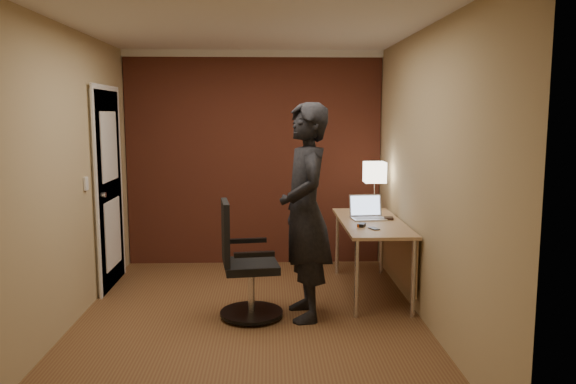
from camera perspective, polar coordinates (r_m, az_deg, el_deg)
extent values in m
plane|color=brown|center=(4.98, -3.91, -12.98)|extent=(4.00, 4.00, 0.00)
plane|color=white|center=(4.71, -4.21, 16.78)|extent=(4.00, 4.00, 0.00)
plane|color=tan|center=(6.67, -3.45, 3.42)|extent=(3.00, 0.00, 3.00)
plane|color=tan|center=(2.70, -5.53, -3.33)|extent=(3.00, 0.00, 3.00)
plane|color=tan|center=(4.96, -21.63, 1.30)|extent=(0.00, 4.00, 4.00)
plane|color=tan|center=(4.86, 13.91, 1.50)|extent=(0.00, 4.00, 4.00)
cube|color=brown|center=(6.64, -3.46, 3.40)|extent=(2.98, 0.06, 2.50)
cube|color=silver|center=(6.64, -3.55, 13.85)|extent=(3.00, 0.08, 0.08)
cube|color=silver|center=(4.97, -21.92, 15.30)|extent=(0.08, 4.00, 0.08)
cube|color=silver|center=(4.87, 13.93, 15.79)|extent=(0.08, 4.00, 0.08)
cube|color=silver|center=(6.03, -17.81, 0.17)|extent=(0.05, 0.82, 2.02)
cube|color=silver|center=(6.02, -17.67, 0.17)|extent=(0.02, 0.92, 2.12)
cylinder|color=silver|center=(5.70, -18.27, -0.28)|extent=(0.05, 0.05, 0.05)
cube|color=silver|center=(5.39, -19.84, 0.81)|extent=(0.02, 0.08, 0.12)
cube|color=tan|center=(5.59, 8.47, -3.07)|extent=(0.60, 1.50, 0.03)
cube|color=tan|center=(5.71, 11.19, -5.84)|extent=(0.02, 1.38, 0.54)
cylinder|color=silver|center=(4.98, 6.97, -8.76)|extent=(0.04, 0.04, 0.70)
cylinder|color=silver|center=(6.30, 5.01, -5.16)|extent=(0.04, 0.04, 0.70)
cylinder|color=silver|center=(5.08, 12.61, -8.56)|extent=(0.04, 0.04, 0.70)
cylinder|color=silver|center=(6.38, 9.49, -5.08)|extent=(0.04, 0.04, 0.70)
cube|color=silver|center=(6.15, 8.71, -1.87)|extent=(0.11, 0.11, 0.01)
cylinder|color=silver|center=(6.12, 8.74, -0.42)|extent=(0.01, 0.01, 0.30)
cube|color=white|center=(6.09, 8.80, 2.00)|extent=(0.22, 0.22, 0.22)
cube|color=silver|center=(5.67, 8.15, -2.69)|extent=(0.35, 0.26, 0.01)
cube|color=silver|center=(5.76, 7.86, -1.33)|extent=(0.33, 0.09, 0.22)
cube|color=#B2CCF2|center=(5.75, 7.88, -1.34)|extent=(0.30, 0.07, 0.19)
cube|color=gray|center=(5.66, 8.17, -2.62)|extent=(0.29, 0.16, 0.00)
cube|color=black|center=(5.29, 7.48, -3.34)|extent=(0.10, 0.12, 0.03)
cube|color=black|center=(5.20, 8.74, -3.69)|extent=(0.10, 0.13, 0.01)
cube|color=black|center=(5.70, 10.19, -2.64)|extent=(0.11, 0.12, 0.02)
cylinder|color=black|center=(5.06, -3.72, -12.14)|extent=(0.55, 0.55, 0.03)
cylinder|color=silver|center=(4.99, -3.74, -9.90)|extent=(0.06, 0.06, 0.41)
cube|color=black|center=(4.93, -3.77, -7.50)|extent=(0.51, 0.51, 0.07)
cube|color=black|center=(4.84, -6.36, -4.10)|extent=(0.10, 0.42, 0.54)
cube|color=black|center=(5.14, -4.08, -4.94)|extent=(0.34, 0.09, 0.04)
cube|color=black|center=(4.64, -3.45, -6.34)|extent=(0.34, 0.09, 0.04)
imported|color=black|center=(4.84, 1.76, -2.05)|extent=(0.54, 0.74, 1.87)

